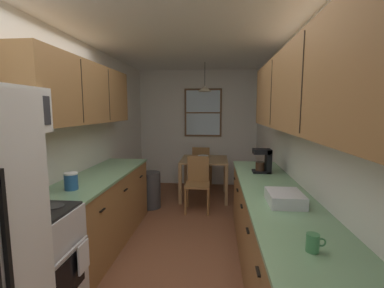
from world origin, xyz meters
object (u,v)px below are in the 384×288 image
(dining_chair_near, at_px, (198,181))
(mug_spare, at_px, (313,243))
(coffee_maker, at_px, (264,160))
(stove_range, at_px, (30,268))
(dining_chair_far, at_px, (201,165))
(dining_table, at_px, (204,165))
(trash_bin, at_px, (151,190))
(table_serving_bowl, at_px, (203,157))
(dish_rack, at_px, (285,198))
(storage_canister, at_px, (71,181))
(microwave_over_range, at_px, (2,111))

(dining_chair_near, xyz_separation_m, mug_spare, (0.85, -2.90, 0.45))
(coffee_maker, xyz_separation_m, mug_spare, (-0.06, -1.90, -0.11))
(stove_range, xyz_separation_m, dining_chair_far, (1.10, 3.85, 0.03))
(dining_table, bearing_deg, stove_range, -110.34)
(dining_table, xyz_separation_m, dining_chair_far, (-0.09, 0.65, -0.14))
(trash_bin, bearing_deg, table_serving_bowl, 37.60)
(mug_spare, distance_m, table_serving_bowl, 3.68)
(stove_range, distance_m, coffee_maker, 2.62)
(stove_range, distance_m, dish_rack, 2.10)
(dining_table, xyz_separation_m, trash_bin, (-0.89, -0.62, -0.33))
(dining_chair_far, height_order, storage_canister, storage_canister)
(dining_table, xyz_separation_m, storage_canister, (-1.19, -2.56, 0.35))
(microwave_over_range, height_order, mug_spare, microwave_over_range)
(dining_chair_far, distance_m, storage_canister, 3.43)
(microwave_over_range, height_order, storage_canister, microwave_over_range)
(trash_bin, bearing_deg, dining_table, 34.79)
(microwave_over_range, xyz_separation_m, table_serving_bowl, (1.28, 3.25, -0.89))
(coffee_maker, height_order, dish_rack, coffee_maker)
(dining_chair_far, bearing_deg, microwave_over_range, -107.45)
(dining_chair_near, bearing_deg, coffee_maker, -47.79)
(stove_range, bearing_deg, trash_bin, 83.50)
(dining_table, xyz_separation_m, coffee_maker, (0.83, -1.64, 0.42))
(stove_range, bearing_deg, table_serving_bowl, 70.35)
(trash_bin, bearing_deg, dish_rack, -51.76)
(microwave_over_range, bearing_deg, mug_spare, -9.19)
(dining_chair_far, xyz_separation_m, storage_canister, (-1.10, -3.21, 0.49))
(stove_range, distance_m, mug_spare, 2.05)
(dining_chair_near, distance_m, coffee_maker, 1.46)
(storage_canister, height_order, table_serving_bowl, storage_canister)
(dining_table, bearing_deg, mug_spare, -77.72)
(stove_range, xyz_separation_m, dining_table, (1.19, 3.21, 0.17))
(dining_chair_near, distance_m, dining_chair_far, 1.29)
(microwave_over_range, relative_size, dish_rack, 1.72)
(storage_canister, bearing_deg, mug_spare, -26.54)
(dining_chair_far, bearing_deg, dining_chair_near, -89.45)
(dining_chair_near, bearing_deg, dining_table, 83.08)
(dining_chair_far, relative_size, table_serving_bowl, 4.50)
(stove_range, relative_size, storage_canister, 6.46)
(storage_canister, relative_size, table_serving_bowl, 0.85)
(trash_bin, bearing_deg, dining_chair_far, 57.63)
(stove_range, distance_m, storage_canister, 0.83)
(trash_bin, bearing_deg, stove_range, -96.50)
(dining_table, bearing_deg, dining_chair_near, -96.92)
(dish_rack, bearing_deg, dining_chair_far, 104.68)
(coffee_maker, bearing_deg, microwave_over_range, -143.71)
(trash_bin, bearing_deg, microwave_over_range, -98.96)
(dining_chair_near, bearing_deg, mug_spare, -73.65)
(microwave_over_range, distance_m, coffee_maker, 2.71)
(dish_rack, bearing_deg, table_serving_bowl, 106.44)
(dining_table, xyz_separation_m, dining_chair_near, (-0.08, -0.65, -0.14))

